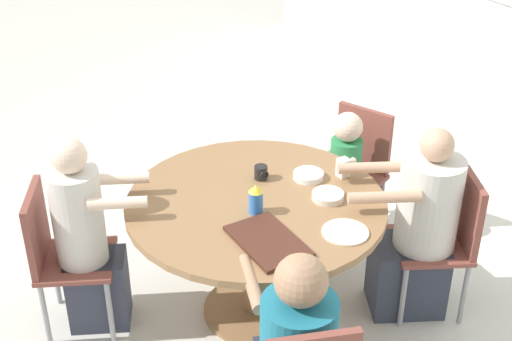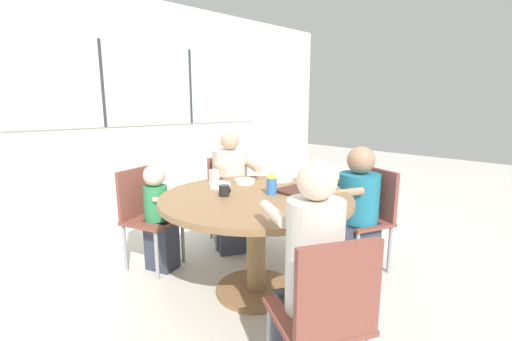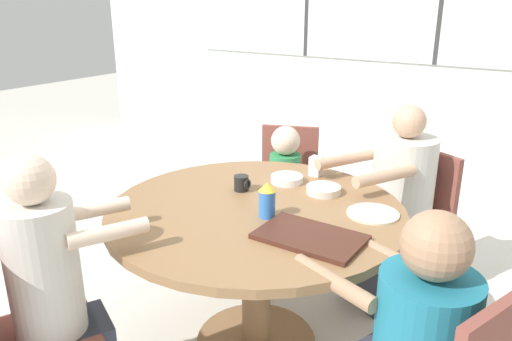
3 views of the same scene
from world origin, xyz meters
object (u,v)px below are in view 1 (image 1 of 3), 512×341
Objects in this scene: bowl_white_shallow at (308,175)px; chair_for_woman_green_shirt at (57,248)px; chair_for_man_teal_shirt at (448,232)px; sippy_cup at (256,199)px; person_woman_green_shirt at (87,243)px; coffee_mug at (261,173)px; chair_for_toddler at (355,163)px; bowl_cereal at (328,196)px; person_man_teal_shirt at (418,233)px; person_toddler at (342,182)px; milk_carton_small at (343,168)px.

chair_for_woman_green_shirt is at bearing -107.48° from bowl_white_shallow.
chair_for_man_teal_shirt is 5.27× the size of sippy_cup.
chair_for_woman_green_shirt is at bearing -122.10° from sippy_cup.
person_woman_green_shirt reaches higher than bowl_white_shallow.
coffee_mug is 0.26m from bowl_white_shallow.
bowl_cereal is at bearing 109.56° from chair_for_toddler.
person_man_teal_shirt is 6.80× the size of bowl_white_shallow.
chair_for_man_teal_shirt is at bearing 89.35° from person_woman_green_shirt.
person_man_teal_shirt is 1.25× the size of person_toddler.
person_toddler is at bearing 121.58° from bowl_white_shallow.
sippy_cup reaches higher than chair_for_toddler.
sippy_cup is (-0.31, -0.85, 0.33)m from person_man_teal_shirt.
chair_for_man_teal_shirt is 0.17m from person_man_teal_shirt.
person_woman_green_shirt reaches higher than person_toddler.
bowl_white_shallow and bowl_cereal have the same top height.
person_man_teal_shirt is 6.73× the size of bowl_cereal.
bowl_cereal is at bearing 90.99° from person_man_teal_shirt.
chair_for_toddler is at bearing 13.89° from person_man_teal_shirt.
person_toddler reaches higher than chair_for_man_teal_shirt.
person_toddler is 1.07m from sippy_cup.
milk_carton_small is (0.49, 1.49, 0.30)m from chair_for_woman_green_shirt.
bowl_white_shallow is (0.35, -0.62, 0.26)m from chair_for_toddler.
person_toddler is 5.37× the size of bowl_cereal.
sippy_cup reaches higher than person_toddler.
person_woman_green_shirt is 6.82× the size of bowl_cereal.
chair_for_toddler is 0.74× the size of person_woman_green_shirt.
chair_for_toddler reaches higher than bowl_cereal.
chair_for_woman_green_shirt is at bearing -116.58° from bowl_cereal.
sippy_cup is at bearing -83.42° from milk_carton_small.
person_woman_green_shirt is (0.07, 0.14, 0.02)m from chair_for_woman_green_shirt.
chair_for_man_teal_shirt is at bearing 89.40° from chair_for_woman_green_shirt.
coffee_mug is 0.45m from milk_carton_small.
coffee_mug is 0.41m from bowl_cereal.
chair_for_woman_green_shirt is 1.46m from bowl_cereal.
bowl_white_shallow is (0.41, 1.32, 0.26)m from chair_for_woman_green_shirt.
coffee_mug is at bearing -119.68° from bowl_white_shallow.
chair_for_man_teal_shirt is 1.00× the size of chair_for_toddler.
person_man_teal_shirt is 0.54m from milk_carton_small.
bowl_white_shallow is at bearing 97.46° from chair_for_toddler.
sippy_cup is (0.56, 0.89, 0.33)m from chair_for_woman_green_shirt.
person_toddler is at bearing 141.30° from milk_carton_small.
person_woman_green_shirt is 6.89× the size of bowl_white_shallow.
person_woman_green_shirt reaches higher than chair_for_toddler.
chair_for_woman_green_shirt is 1.16m from coffee_mug.
coffee_mug is at bearing 103.08° from person_woman_green_shirt.
sippy_cup reaches higher than bowl_cereal.
person_woman_green_shirt is 1.79m from person_man_teal_shirt.
person_woman_green_shirt is at bearing 68.12° from chair_for_toddler.
chair_for_toddler is 0.94× the size of person_toddler.
milk_carton_small is 0.20m from bowl_white_shallow.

